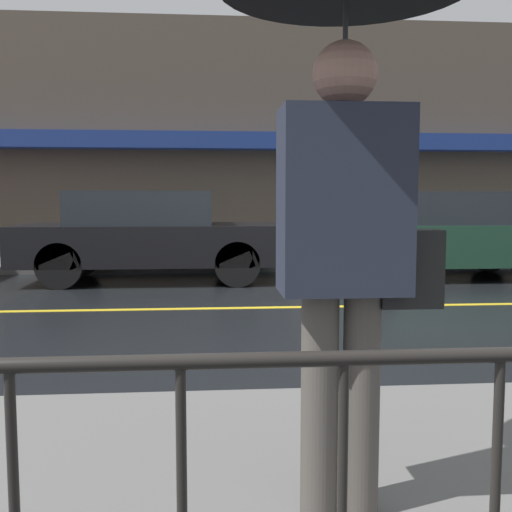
# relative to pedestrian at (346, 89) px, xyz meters

# --- Properties ---
(ground_plane) EXTENTS (80.00, 80.00, 0.00)m
(ground_plane) POSITION_rel_pedestrian_xyz_m (0.87, 5.23, -1.79)
(ground_plane) COLOR black
(sidewalk_far) EXTENTS (28.00, 1.95, 0.14)m
(sidewalk_far) POSITION_rel_pedestrian_xyz_m (0.87, 9.89, -1.72)
(sidewalk_far) COLOR #60605E
(sidewalk_far) RESTS_ON ground_plane
(lane_marking) EXTENTS (25.20, 0.12, 0.01)m
(lane_marking) POSITION_rel_pedestrian_xyz_m (0.87, 5.23, -1.79)
(lane_marking) COLOR gold
(lane_marking) RESTS_ON ground_plane
(building_storefront) EXTENTS (28.00, 0.85, 5.25)m
(building_storefront) POSITION_rel_pedestrian_xyz_m (0.87, 10.98, 0.83)
(building_storefront) COLOR #4C4238
(building_storefront) RESTS_ON ground_plane
(pedestrian) EXTENTS (0.95, 0.95, 2.22)m
(pedestrian) POSITION_rel_pedestrian_xyz_m (0.00, 0.00, 0.00)
(pedestrian) COLOR #4C4742
(pedestrian) RESTS_ON sidewalk_near
(car_black) EXTENTS (4.40, 1.77, 1.51)m
(car_black) POSITION_rel_pedestrian_xyz_m (-1.46, 7.86, -1.01)
(car_black) COLOR black
(car_black) RESTS_ON ground_plane
(car_dark_green) EXTENTS (4.08, 1.73, 1.50)m
(car_dark_green) POSITION_rel_pedestrian_xyz_m (3.48, 7.86, -1.04)
(car_dark_green) COLOR #193828
(car_dark_green) RESTS_ON ground_plane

